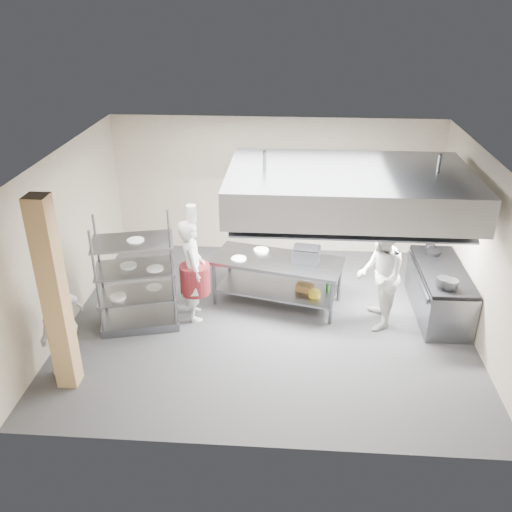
# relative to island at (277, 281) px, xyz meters

# --- Properties ---
(floor) EXTENTS (7.00, 7.00, 0.00)m
(floor) POSITION_rel_island_xyz_m (-0.14, -0.64, -0.46)
(floor) COLOR #343436
(floor) RESTS_ON ground
(ceiling) EXTENTS (7.00, 7.00, 0.00)m
(ceiling) POSITION_rel_island_xyz_m (-0.14, -0.64, 2.54)
(ceiling) COLOR silver
(ceiling) RESTS_ON wall_back
(wall_back) EXTENTS (7.00, 0.00, 7.00)m
(wall_back) POSITION_rel_island_xyz_m (-0.14, 2.36, 1.04)
(wall_back) COLOR #B5A68F
(wall_back) RESTS_ON ground
(wall_left) EXTENTS (0.00, 6.00, 6.00)m
(wall_left) POSITION_rel_island_xyz_m (-3.64, -0.64, 1.04)
(wall_left) COLOR #B5A68F
(wall_left) RESTS_ON ground
(wall_right) EXTENTS (0.00, 6.00, 6.00)m
(wall_right) POSITION_rel_island_xyz_m (3.36, -0.64, 1.04)
(wall_right) COLOR #B5A68F
(wall_right) RESTS_ON ground
(column) EXTENTS (0.30, 0.30, 3.00)m
(column) POSITION_rel_island_xyz_m (-3.04, -2.54, 1.04)
(column) COLOR tan
(column) RESTS_ON floor
(exhaust_hood) EXTENTS (4.00, 2.50, 0.60)m
(exhaust_hood) POSITION_rel_island_xyz_m (1.16, -0.24, 1.94)
(exhaust_hood) COLOR gray
(exhaust_hood) RESTS_ON ceiling
(hood_strip_a) EXTENTS (1.60, 0.12, 0.04)m
(hood_strip_a) POSITION_rel_island_xyz_m (0.26, -0.24, 1.62)
(hood_strip_a) COLOR white
(hood_strip_a) RESTS_ON exhaust_hood
(hood_strip_b) EXTENTS (1.60, 0.12, 0.04)m
(hood_strip_b) POSITION_rel_island_xyz_m (2.06, -0.24, 1.62)
(hood_strip_b) COLOR white
(hood_strip_b) RESTS_ON exhaust_hood
(wall_shelf) EXTENTS (1.50, 0.28, 0.04)m
(wall_shelf) POSITION_rel_island_xyz_m (1.66, 2.20, 1.04)
(wall_shelf) COLOR gray
(wall_shelf) RESTS_ON wall_back
(island) EXTENTS (2.53, 1.51, 0.91)m
(island) POSITION_rel_island_xyz_m (0.00, 0.00, 0.00)
(island) COLOR gray
(island) RESTS_ON floor
(island_worktop) EXTENTS (2.53, 1.51, 0.06)m
(island_worktop) POSITION_rel_island_xyz_m (0.00, 0.00, 0.42)
(island_worktop) COLOR gray
(island_worktop) RESTS_ON island
(island_undershelf) EXTENTS (2.32, 1.37, 0.04)m
(island_undershelf) POSITION_rel_island_xyz_m (0.00, 0.00, -0.16)
(island_undershelf) COLOR slate
(island_undershelf) RESTS_ON island
(pass_rack) EXTENTS (1.48, 1.08, 2.00)m
(pass_rack) POSITION_rel_island_xyz_m (-2.39, -0.90, 0.54)
(pass_rack) COLOR slate
(pass_rack) RESTS_ON floor
(cooking_range) EXTENTS (0.80, 2.00, 0.84)m
(cooking_range) POSITION_rel_island_xyz_m (2.94, -0.14, -0.04)
(cooking_range) COLOR gray
(cooking_range) RESTS_ON floor
(range_top) EXTENTS (0.78, 1.96, 0.06)m
(range_top) POSITION_rel_island_xyz_m (2.94, -0.14, 0.41)
(range_top) COLOR black
(range_top) RESTS_ON cooking_range
(chef_head) EXTENTS (0.65, 0.80, 1.89)m
(chef_head) POSITION_rel_island_xyz_m (-1.47, -0.58, 0.49)
(chef_head) COLOR white
(chef_head) RESTS_ON floor
(chef_line) EXTENTS (0.78, 0.98, 1.94)m
(chef_line) POSITION_rel_island_xyz_m (1.76, -0.61, 0.51)
(chef_line) COLOR white
(chef_line) RESTS_ON floor
(chef_plating) EXTENTS (0.62, 1.06, 1.69)m
(chef_plating) POSITION_rel_island_xyz_m (-3.14, -2.27, 0.39)
(chef_plating) COLOR white
(chef_plating) RESTS_ON floor
(griddle) EXTENTS (0.54, 0.44, 0.24)m
(griddle) POSITION_rel_island_xyz_m (0.52, 0.01, 0.57)
(griddle) COLOR gray
(griddle) RESTS_ON island_worktop
(wicker_basket) EXTENTS (0.36, 0.31, 0.13)m
(wicker_basket) POSITION_rel_island_xyz_m (0.52, -0.08, -0.07)
(wicker_basket) COLOR olive
(wicker_basket) RESTS_ON island_undershelf
(stockpot) EXTENTS (0.24, 0.24, 0.16)m
(stockpot) POSITION_rel_island_xyz_m (2.79, -0.78, 0.53)
(stockpot) COLOR gray
(stockpot) RESTS_ON range_top
(plate_stack) EXTENTS (0.28, 0.28, 0.05)m
(plate_stack) POSITION_rel_island_xyz_m (-2.39, -0.90, 0.18)
(plate_stack) COLOR white
(plate_stack) RESTS_ON pass_rack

